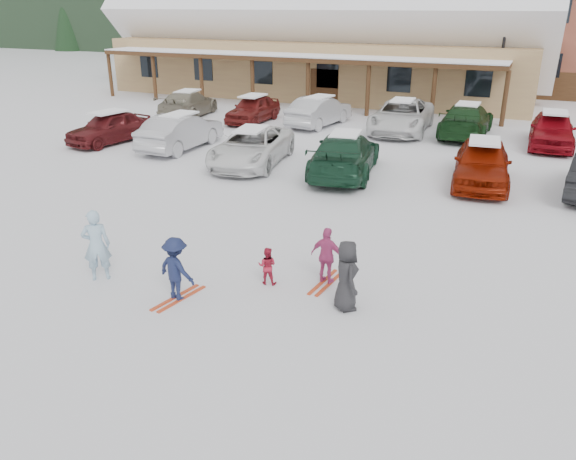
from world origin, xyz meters
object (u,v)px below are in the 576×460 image
at_px(toddler_red, 267,266).
at_px(parked_car_0, 110,127).
at_px(adult_skier, 96,245).
at_px(bystander_dark, 346,276).
at_px(parked_car_2, 252,147).
at_px(parked_car_9, 319,111).
at_px(child_navy, 176,269).
at_px(parked_car_4, 482,163).
at_px(parked_car_8, 253,109).
at_px(lamp_post, 504,44).
at_px(parked_car_12, 552,130).
at_px(parked_car_11, 466,120).
at_px(parked_car_10, 402,116).
at_px(day_lodge, 323,34).
at_px(parked_car_1, 181,132).
at_px(child_magenta, 327,256).
at_px(parked_car_7, 188,104).
at_px(parked_car_3, 345,154).

xyz_separation_m(toddler_red, parked_car_0, (-12.54, 9.59, 0.26)).
xyz_separation_m(adult_skier, bystander_dark, (5.59, 0.99, -0.09)).
xyz_separation_m(parked_car_2, parked_car_9, (-0.28, 8.12, 0.04)).
bearing_deg(child_navy, toddler_red, -124.29).
distance_m(parked_car_4, parked_car_8, 14.07).
distance_m(parked_car_2, parked_car_9, 8.12).
bearing_deg(lamp_post, adult_skier, -103.87).
relative_size(bystander_dark, parked_car_12, 0.33).
bearing_deg(parked_car_11, parked_car_10, 5.16).
relative_size(parked_car_2, parked_car_11, 0.97).
bearing_deg(bystander_dark, child_navy, 69.69).
bearing_deg(day_lodge, lamp_post, -15.84).
xyz_separation_m(bystander_dark, parked_car_10, (-2.99, 17.59, 0.03)).
bearing_deg(adult_skier, parked_car_1, -103.20).
relative_size(adult_skier, child_magenta, 1.25).
height_order(parked_car_2, parked_car_7, parked_car_7).
bearing_deg(adult_skier, parked_car_4, -161.36).
bearing_deg(parked_car_9, parked_car_11, -168.17).
bearing_deg(parked_car_3, adult_skier, 67.58).
distance_m(parked_car_3, parked_car_8, 10.66).
distance_m(lamp_post, adult_skier, 26.74).
distance_m(parked_car_0, parked_car_3, 11.36).
distance_m(adult_skier, parked_car_3, 10.65).
height_order(toddler_red, parked_car_3, parked_car_3).
bearing_deg(parked_car_1, parked_car_11, -145.43).
relative_size(parked_car_10, parked_car_11, 1.07).
bearing_deg(parked_car_10, bystander_dark, -83.74).
bearing_deg(adult_skier, child_navy, 139.47).
bearing_deg(parked_car_2, parked_car_11, 42.52).
distance_m(day_lodge, parked_car_9, 11.95).
bearing_deg(parked_car_10, adult_skier, -101.34).
relative_size(day_lodge, toddler_red, 33.14).
relative_size(toddler_red, parked_car_11, 0.17).
bearing_deg(child_magenta, parked_car_12, -99.76).
bearing_deg(parked_car_7, parked_car_2, 126.98).
distance_m(lamp_post, parked_car_12, 8.79).
bearing_deg(child_navy, parked_car_8, -56.53).
xyz_separation_m(day_lodge, parked_car_8, (0.37, -11.34, -3.24)).
height_order(adult_skier, parked_car_2, adult_skier).
xyz_separation_m(adult_skier, child_navy, (2.18, -0.08, -0.13)).
bearing_deg(parked_car_8, lamp_post, 34.23).
bearing_deg(parked_car_8, adult_skier, -74.10).
height_order(parked_car_0, parked_car_4, parked_car_4).
bearing_deg(parked_car_10, parked_car_3, -94.63).
distance_m(parked_car_7, parked_car_11, 14.90).
xyz_separation_m(day_lodge, toddler_red, (9.18, -27.84, -3.50)).
bearing_deg(parked_car_3, parked_car_10, -100.55).
bearing_deg(parked_car_8, parked_car_2, -63.53).
bearing_deg(parked_car_9, day_lodge, -62.13).
height_order(day_lodge, parked_car_4, day_lodge).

